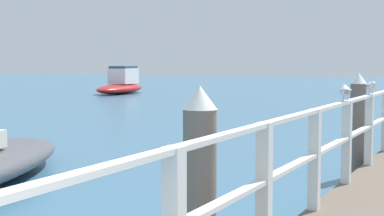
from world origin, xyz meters
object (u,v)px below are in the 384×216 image
Objects in this scene: seagull_foreground at (345,91)px; seagull_background at (371,86)px; dock_piling_near at (200,198)px; dock_piling_far at (358,125)px; boat_0 at (121,84)px.

seagull_foreground is 1.82m from seagull_background.
dock_piling_near is at bearing -113.49° from seagull_foreground.
seagull_foreground is at bearing 69.41° from seagull_background.
dock_piling_far is 1.23m from seagull_background.
dock_piling_far is at bearing -87.37° from seagull_background.
seagull_background is at bearing 85.97° from dock_piling_near.
dock_piling_near reaches higher than seagull_background.
boat_0 is at bearing -68.05° from seagull_background.
seagull_background is at bearing -66.95° from dock_piling_far.
seagull_foreground is (0.38, 3.61, 0.74)m from dock_piling_near.
dock_piling_far is (0.00, 6.33, 0.00)m from dock_piling_near.
seagull_background is 0.08× the size of boat_0.
seagull_background is (0.01, 1.82, 0.00)m from seagull_foreground.
boat_0 is (-20.13, 23.90, -1.10)m from seagull_foreground.
seagull_foreground is at bearing -59.60° from boat_0.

